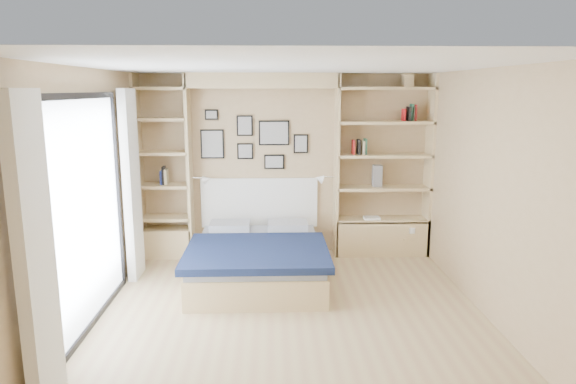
{
  "coord_description": "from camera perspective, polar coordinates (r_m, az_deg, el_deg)",
  "views": [
    {
      "loc": [
        -0.2,
        -4.84,
        2.29
      ],
      "look_at": [
        -0.0,
        0.9,
        1.14
      ],
      "focal_mm": 32.0,
      "sensor_mm": 36.0,
      "label": 1
    }
  ],
  "objects": [
    {
      "name": "ground",
      "position": [
        5.36,
        0.36,
        -13.93
      ],
      "size": [
        4.5,
        4.5,
        0.0
      ],
      "primitive_type": "plane",
      "color": "tan",
      "rests_on": "ground"
    },
    {
      "name": "room_shell",
      "position": [
        6.48,
        -3.57,
        0.55
      ],
      "size": [
        4.5,
        4.5,
        4.5
      ],
      "color": "tan",
      "rests_on": "ground"
    },
    {
      "name": "bed",
      "position": [
        6.31,
        -3.37,
        -7.35
      ],
      "size": [
        1.63,
        2.12,
        1.07
      ],
      "color": "tan",
      "rests_on": "ground"
    },
    {
      "name": "photo_gallery",
      "position": [
        7.11,
        -4.0,
        5.79
      ],
      "size": [
        1.48,
        0.02,
        0.82
      ],
      "color": "black",
      "rests_on": "ground"
    },
    {
      "name": "reading_lamps",
      "position": [
        6.95,
        -2.76,
        1.49
      ],
      "size": [
        1.92,
        0.12,
        0.15
      ],
      "color": "silver",
      "rests_on": "ground"
    },
    {
      "name": "shelf_decor",
      "position": [
        7.05,
        8.19,
        6.29
      ],
      "size": [
        3.45,
        0.23,
        2.03
      ],
      "color": "#A51E1E",
      "rests_on": "ground"
    },
    {
      "name": "deck_chair",
      "position": [
        6.73,
        -25.52,
        -6.19
      ],
      "size": [
        0.55,
        0.85,
        0.82
      ],
      "rotation": [
        0.0,
        0.0,
        0.08
      ],
      "color": "tan",
      "rests_on": "ground"
    }
  ]
}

